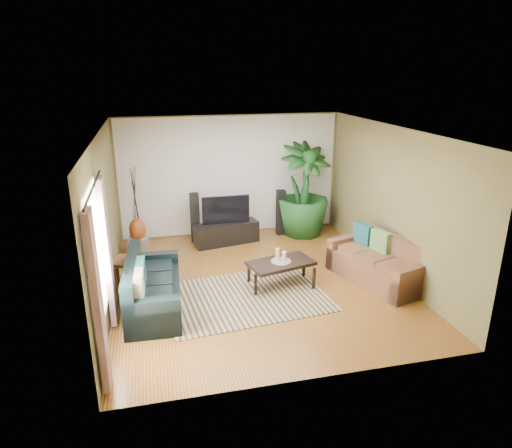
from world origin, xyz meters
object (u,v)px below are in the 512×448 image
object	(u,v)px
coffee_table	(281,274)
speaker_right	(281,212)
television	(226,210)
potted_plant	(303,190)
tv_stand	(226,233)
sofa_left	(154,284)
speaker_left	(195,218)
pedestal	(139,246)
sofa_right	(377,259)
vase	(138,230)
side_table	(129,273)

from	to	relation	value
coffee_table	speaker_right	world-z (taller)	speaker_right
television	potted_plant	xyz separation A→B (m)	(1.81, 0.17, 0.28)
tv_stand	potted_plant	world-z (taller)	potted_plant
sofa_left	potted_plant	bearing A→B (deg)	-48.25
coffee_table	potted_plant	xyz separation A→B (m)	(1.22, 2.44, 0.82)
television	speaker_right	xyz separation A→B (m)	(1.32, 0.30, -0.25)
speaker_left	pedestal	size ratio (longest dim) A/B	2.93
sofa_left	potted_plant	distance (m)	4.41
tv_stand	speaker_right	xyz separation A→B (m)	(1.32, 0.32, 0.29)
potted_plant	tv_stand	bearing A→B (deg)	-173.91
sofa_right	vase	size ratio (longest dim) A/B	3.79
speaker_right	television	bearing A→B (deg)	-166.66
side_table	sofa_left	bearing A→B (deg)	-64.40
sofa_right	coffee_table	xyz separation A→B (m)	(-1.71, 0.22, -0.20)
sofa_right	vase	world-z (taller)	sofa_right
sofa_left	sofa_right	distance (m)	3.89
speaker_left	pedestal	distance (m)	1.37
potted_plant	speaker_left	bearing A→B (deg)	177.33
television	side_table	size ratio (longest dim) A/B	1.99
sofa_left	vase	distance (m)	2.37
vase	speaker_left	bearing A→B (deg)	22.55
television	potted_plant	size ratio (longest dim) A/B	0.49
television	speaker_right	world-z (taller)	television
television	vase	bearing A→B (deg)	-173.29
sofa_right	speaker_left	size ratio (longest dim) A/B	1.66
speaker_right	pedestal	distance (m)	3.24
speaker_left	vase	size ratio (longest dim) A/B	2.29
sofa_right	television	distance (m)	3.40
tv_stand	television	bearing A→B (deg)	78.58
pedestal	side_table	distance (m)	1.48
speaker_right	pedestal	world-z (taller)	speaker_right
potted_plant	sofa_left	bearing A→B (deg)	-141.19
sofa_right	potted_plant	xyz separation A→B (m)	(-0.49, 2.66, 0.63)
speaker_right	vase	xyz separation A→B (m)	(-3.18, -0.52, 0.02)
sofa_left	sofa_right	bearing A→B (deg)	-85.91
television	vase	xyz separation A→B (m)	(-1.86, -0.22, -0.23)
television	speaker_right	distance (m)	1.38
sofa_right	speaker_right	size ratio (longest dim) A/B	1.74
tv_stand	sofa_right	bearing A→B (deg)	-58.55
sofa_right	vase	distance (m)	4.73
sofa_left	pedestal	size ratio (longest dim) A/B	5.08
television	side_table	distance (m)	2.68
pedestal	side_table	size ratio (longest dim) A/B	0.72
pedestal	television	bearing A→B (deg)	6.71
coffee_table	speaker_left	bearing A→B (deg)	101.38
side_table	speaker_right	bearing A→B (deg)	30.66
coffee_table	side_table	world-z (taller)	side_table
sofa_right	tv_stand	xyz separation A→B (m)	(-2.29, 2.47, -0.19)
sofa_right	vase	xyz separation A→B (m)	(-4.15, 2.27, 0.12)
speaker_left	vase	world-z (taller)	speaker_left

